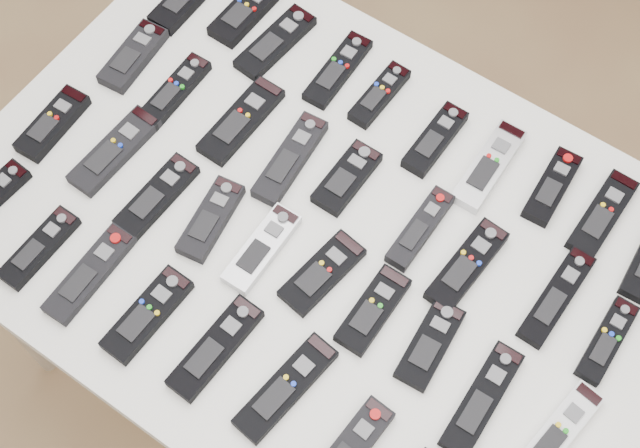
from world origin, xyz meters
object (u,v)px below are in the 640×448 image
Objects in this scene: remote_14 at (347,178)px; remote_18 at (607,341)px; remote_12 at (241,121)px; remote_1 at (245,12)px; remote_5 at (435,139)px; remote_30 at (39,248)px; remote_17 at (557,297)px; remote_22 at (211,219)px; remote_34 at (286,388)px; remote_23 at (262,248)px; remote_24 at (322,273)px; remote_15 at (420,228)px; remote_26 at (430,344)px; remote_4 at (379,95)px; remote_33 at (216,348)px; remote_16 at (467,265)px; remote_13 at (290,159)px; remote_25 at (373,310)px; remote_32 at (147,314)px; table at (320,244)px; remote_28 at (556,435)px; remote_7 at (552,187)px; remote_11 at (175,91)px; remote_19 at (53,123)px; remote_20 at (115,151)px; remote_8 at (602,215)px; remote_27 at (482,399)px; remote_2 at (275,42)px; remote_10 at (133,56)px; remote_6 at (489,166)px.

remote_14 reaches higher than remote_18.
remote_12 reaches higher than remote_18.
remote_5 is at bearing -3.70° from remote_1.
remote_17 is at bearing 29.25° from remote_30.
remote_22 is at bearing -122.45° from remote_5.
remote_34 is (0.36, -0.36, 0.00)m from remote_12.
remote_23 is 1.06× the size of remote_24.
remote_15 reaches higher than remote_12.
remote_34 is at bearing 5.20° from remote_30.
remote_18 is at bearing 31.40° from remote_26.
remote_4 is 0.56m from remote_33.
remote_4 is 0.37m from remote_16.
remote_13 is 1.32× the size of remote_14.
remote_25 is 0.90× the size of remote_32.
remote_34 is at bearing -137.58° from remote_18.
table is 0.42m from remote_17.
table is 6.71× the size of remote_33.
remote_28 is at bearing -38.39° from remote_5.
remote_7 is 0.82× the size of remote_33.
remote_23 is at bearing -28.68° from remote_11.
remote_16 reaches higher than remote_30.
remote_19 is 0.84× the size of remote_33.
remote_11 is 0.16m from remote_20.
remote_5 is at bearing 38.23° from remote_13.
remote_11 is 1.09× the size of remote_19.
remote_20 is at bearing -153.26° from remote_8.
remote_27 is at bearing -121.38° from remote_18.
remote_12 is 0.51m from remote_34.
remote_7 and remote_22 have the same top height.
remote_14 is at bearing 178.04° from remote_16.
remote_13 is at bearing 21.83° from remote_19.
remote_11 is at bearing -87.84° from remote_1.
remote_28 is (0.11, -0.20, -0.00)m from remote_17.
remote_7 is at bearing 6.78° from remote_2.
remote_16 is 0.15m from remote_26.
remote_12 is (0.26, 0.00, -0.00)m from remote_10.
remote_33 is at bearing -131.51° from remote_25.
remote_17 is 0.98× the size of remote_34.
remote_26 is at bearing -27.03° from remote_13.
remote_13 is (0.27, -0.22, 0.00)m from remote_1.
remote_12 is at bearing 158.77° from remote_24.
remote_14 is 0.74× the size of remote_34.
remote_11 is 0.63m from remote_16.
remote_6 is at bearing 17.47° from remote_11.
remote_17 is 0.87m from remote_30.
remote_24 is (-0.13, -0.34, -0.00)m from remote_6.
remote_12 is at bearing 106.31° from remote_32.
remote_5 is at bearing 83.55° from remote_33.
remote_30 is (-0.61, -0.39, -0.00)m from remote_16.
remote_24 is 0.21m from remote_34.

